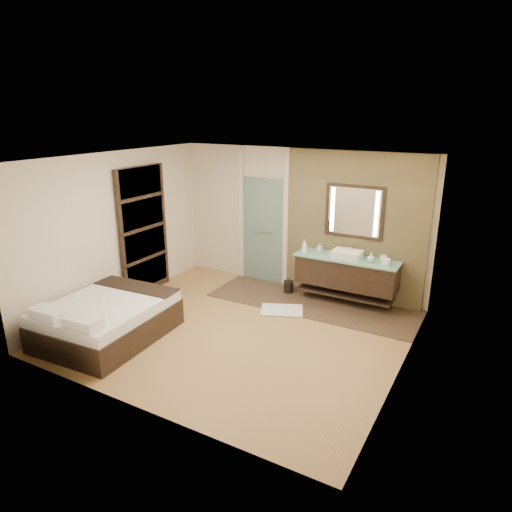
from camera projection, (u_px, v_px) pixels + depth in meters
The scene contains 15 objects.
floor at pixel (238, 331), 7.27m from camera, with size 5.00×5.00×0.00m, color olive.
tile_strip at pixel (312, 303), 8.31m from camera, with size 3.80×1.30×0.01m, color #3A2C1F.
stone_wall at pixel (354, 227), 8.17m from camera, with size 2.60×0.08×2.70m, color tan.
vanity at pixel (346, 273), 8.17m from camera, with size 1.85×0.55×0.88m.
mirror_unit at pixel (354, 212), 8.03m from camera, with size 1.06×0.04×0.96m.
frosted_door at pixel (263, 226), 9.09m from camera, with size 1.10×0.12×2.70m.
shoji_partition at pixel (144, 230), 8.52m from camera, with size 0.06×1.20×2.40m.
bed at pixel (107, 320), 6.98m from camera, with size 1.61×1.97×0.72m.
bath_mat at pixel (282, 310), 7.98m from camera, with size 0.72×0.50×0.02m, color silver.
waste_bin at pixel (288, 287), 8.76m from camera, with size 0.19×0.19×0.23m, color black.
tissue_box at pixel (386, 262), 7.70m from camera, with size 0.12×0.12×0.10m, color white.
soap_bottle_a at pixel (304, 247), 8.31m from camera, with size 0.09×0.09×0.24m, color white.
soap_bottle_b at pixel (320, 248), 8.37m from camera, with size 0.07×0.08×0.16m, color #B2B2B2.
soap_bottle_c at pixel (371, 257), 7.82m from camera, with size 0.13×0.13×0.16m, color #BEEFEB.
cup at pixel (383, 259), 7.85m from camera, with size 0.14×0.14×0.11m, color white.
Camera 1 is at (3.45, -5.57, 3.38)m, focal length 32.00 mm.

